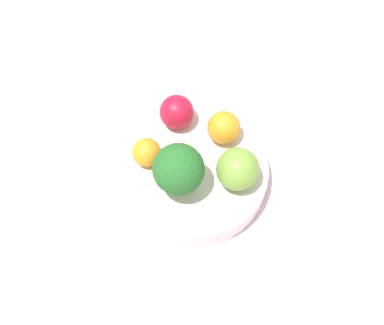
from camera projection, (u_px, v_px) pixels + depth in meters
name	position (u px, v px, depth m)	size (l,w,h in m)	color
ground_plane	(192.00, 185.00, 0.71)	(6.00, 6.00, 0.00)	gray
table_surface	(192.00, 182.00, 0.71)	(1.20, 1.20, 0.02)	silver
bowl	(192.00, 173.00, 0.68)	(0.19, 0.19, 0.03)	silver
broccoli	(179.00, 170.00, 0.62)	(0.06, 0.06, 0.07)	#8CB76B
apple_red	(238.00, 169.00, 0.64)	(0.05, 0.05, 0.05)	olive
apple_green	(175.00, 112.00, 0.68)	(0.04, 0.04, 0.04)	#B7142D
orange_front	(224.00, 127.00, 0.67)	(0.04, 0.04, 0.04)	orange
orange_back	(146.00, 152.00, 0.66)	(0.04, 0.04, 0.04)	orange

